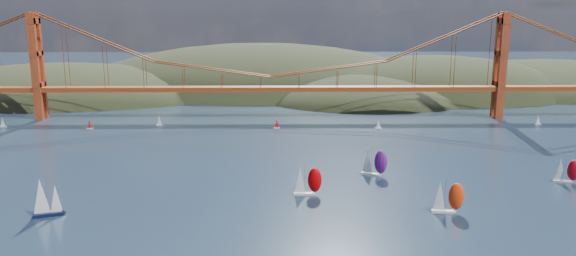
# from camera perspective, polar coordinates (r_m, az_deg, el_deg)

# --- Properties ---
(headlands) EXTENTS (725.00, 225.00, 96.00)m
(headlands) POSITION_cam_1_polar(r_m,az_deg,el_deg) (397.39, 4.96, 2.09)
(headlands) COLOR black
(headlands) RESTS_ON ground
(bridge) EXTENTS (552.00, 12.00, 55.00)m
(bridge) POSITION_cam_1_polar(r_m,az_deg,el_deg) (291.90, -2.17, 7.23)
(bridge) COLOR #863710
(bridge) RESTS_ON ground
(sloop_navy) EXTENTS (8.44, 6.07, 12.41)m
(sloop_navy) POSITION_cam_1_polar(r_m,az_deg,el_deg) (173.38, -23.43, -6.53)
(sloop_navy) COLOR black
(sloop_navy) RESTS_ON ground
(racer_0) EXTENTS (8.77, 3.53, 10.13)m
(racer_0) POSITION_cam_1_polar(r_m,az_deg,el_deg) (176.67, 1.95, -5.36)
(racer_0) COLOR silver
(racer_0) RESTS_ON ground
(racer_1) EXTENTS (9.12, 4.20, 10.31)m
(racer_1) POSITION_cam_1_polar(r_m,az_deg,el_deg) (168.26, 15.90, -6.74)
(racer_1) COLOR white
(racer_1) RESTS_ON ground
(racer_2) EXTENTS (8.18, 4.69, 9.17)m
(racer_2) POSITION_cam_1_polar(r_m,az_deg,el_deg) (210.56, 26.44, -3.88)
(racer_2) COLOR silver
(racer_2) RESTS_ON ground
(racer_rwb) EXTENTS (9.47, 6.84, 10.64)m
(racer_rwb) POSITION_cam_1_polar(r_m,az_deg,el_deg) (198.55, 8.70, -3.41)
(racer_rwb) COLOR silver
(racer_rwb) RESTS_ON ground
(distant_boat_1) EXTENTS (3.00, 2.00, 4.70)m
(distant_boat_1) POSITION_cam_1_polar(r_m,az_deg,el_deg) (307.94, -27.00, 0.54)
(distant_boat_1) COLOR silver
(distant_boat_1) RESTS_ON ground
(distant_boat_2) EXTENTS (3.00, 2.00, 4.70)m
(distant_boat_2) POSITION_cam_1_polar(r_m,az_deg,el_deg) (286.30, -19.51, 0.38)
(distant_boat_2) COLOR silver
(distant_boat_2) RESTS_ON ground
(distant_boat_3) EXTENTS (3.00, 2.00, 4.70)m
(distant_boat_3) POSITION_cam_1_polar(r_m,az_deg,el_deg) (285.12, -12.95, 0.73)
(distant_boat_3) COLOR silver
(distant_boat_3) RESTS_ON ground
(distant_boat_4) EXTENTS (3.00, 2.00, 4.70)m
(distant_boat_4) POSITION_cam_1_polar(r_m,az_deg,el_deg) (306.45, 24.07, 0.76)
(distant_boat_4) COLOR silver
(distant_boat_4) RESTS_ON ground
(distant_boat_8) EXTENTS (3.00, 2.00, 4.70)m
(distant_boat_8) POSITION_cam_1_polar(r_m,az_deg,el_deg) (273.61, 9.18, 0.41)
(distant_boat_8) COLOR silver
(distant_boat_8) RESTS_ON ground
(distant_boat_9) EXTENTS (3.00, 2.00, 4.70)m
(distant_boat_9) POSITION_cam_1_polar(r_m,az_deg,el_deg) (271.06, -1.15, 0.45)
(distant_boat_9) COLOR silver
(distant_boat_9) RESTS_ON ground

